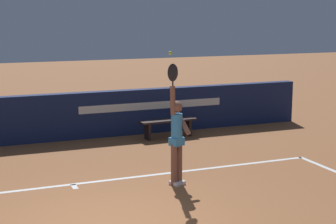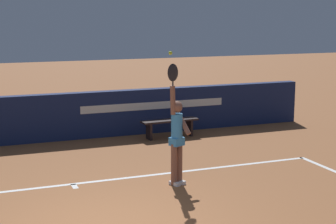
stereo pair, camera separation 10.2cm
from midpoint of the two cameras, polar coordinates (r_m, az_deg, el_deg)
name	(u,v)px [view 1 (the left image)]	position (r m, az deg, el deg)	size (l,w,h in m)	color
back_wall	(42,118)	(14.37, -13.51, -0.66)	(15.34, 0.30, 1.25)	#17234D
tennis_player	(177,135)	(10.40, 0.64, -2.50)	(0.50, 0.40, 2.41)	brown
tennis_ball	(170,53)	(10.16, -0.04, 6.30)	(0.07, 0.07, 0.07)	#C6E430
courtside_bench_near	(168,124)	(14.49, -0.20, -1.27)	(1.60, 0.45, 0.49)	black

